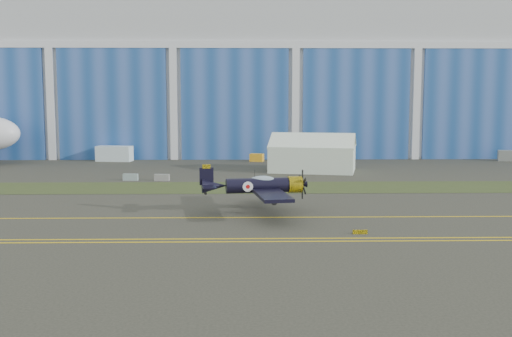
{
  "coord_description": "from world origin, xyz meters",
  "views": [
    {
      "loc": [
        12.55,
        -59.44,
        10.85
      ],
      "look_at": [
        13.94,
        6.52,
        3.24
      ],
      "focal_mm": 42.0,
      "sensor_mm": 36.0,
      "label": 1
    }
  ],
  "objects_px": {
    "shipping_container": "(114,154)",
    "warbird": "(258,185)",
    "tent": "(313,152)",
    "tug": "(257,158)"
  },
  "relations": [
    {
      "from": "warbird",
      "to": "tent",
      "type": "relative_size",
      "value": 1.09
    },
    {
      "from": "warbird",
      "to": "shipping_container",
      "type": "distance_m",
      "value": 54.67
    },
    {
      "from": "tug",
      "to": "shipping_container",
      "type": "bearing_deg",
      "value": -166.19
    },
    {
      "from": "tent",
      "to": "tug",
      "type": "relative_size",
      "value": 6.19
    },
    {
      "from": "tent",
      "to": "shipping_container",
      "type": "bearing_deg",
      "value": 168.08
    },
    {
      "from": "tent",
      "to": "shipping_container",
      "type": "distance_m",
      "value": 36.85
    },
    {
      "from": "warbird",
      "to": "shipping_container",
      "type": "xyz_separation_m",
      "value": [
        -24.25,
        48.98,
        -1.3
      ]
    },
    {
      "from": "warbird",
      "to": "tent",
      "type": "distance_m",
      "value": 34.86
    },
    {
      "from": "tent",
      "to": "shipping_container",
      "type": "xyz_separation_m",
      "value": [
        -33.46,
        15.36,
        -1.6
      ]
    },
    {
      "from": "shipping_container",
      "to": "warbird",
      "type": "bearing_deg",
      "value": -54.66
    }
  ]
}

